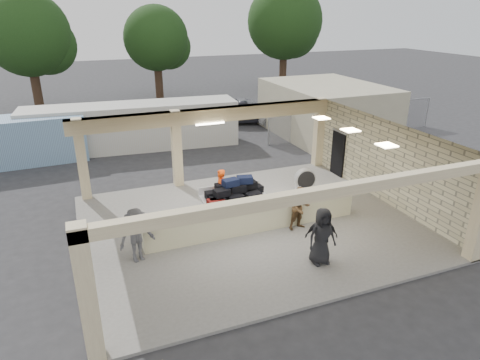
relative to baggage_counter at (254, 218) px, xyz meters
name	(u,v)px	position (x,y,z in m)	size (l,w,h in m)	color
ground	(249,226)	(0.00, 0.50, -0.59)	(120.00, 120.00, 0.00)	#28282B
pavilion	(247,186)	(0.21, 1.16, 0.76)	(12.01, 10.00, 3.55)	slate
baggage_counter	(254,218)	(0.00, 0.00, 0.00)	(8.20, 0.58, 0.98)	beige
luggage_cart	(235,195)	(-0.18, 1.49, 0.33)	(2.62, 1.68, 1.50)	silver
drum_fan	(305,179)	(3.51, 2.52, 0.06)	(0.94, 0.51, 1.02)	silver
baggage_handler	(221,191)	(-0.60, 1.94, 0.38)	(0.63, 0.35, 1.74)	#EB440C
passenger_a	(300,208)	(1.60, -0.50, 0.33)	(0.79, 0.35, 1.63)	brown
passenger_b	(321,236)	(1.14, -2.65, 0.39)	(1.03, 0.38, 1.76)	black
passenger_c	(137,235)	(-4.23, -0.50, 0.42)	(1.17, 0.41, 1.81)	#4B4C51
passenger_d	(322,236)	(1.11, -2.73, 0.45)	(0.92, 0.37, 1.87)	black
car_white_a	(291,115)	(8.59, 13.50, 0.07)	(2.17, 4.57, 1.31)	white
car_white_b	(309,111)	(10.40, 14.14, 0.11)	(1.65, 4.42, 1.40)	white
car_dark	(248,112)	(5.93, 14.92, 0.22)	(1.70, 4.83, 1.61)	black
container_white	(133,126)	(-2.48, 11.93, 0.71)	(11.97, 2.39, 2.59)	beige
fence	(354,119)	(11.00, 9.50, 0.47)	(12.06, 0.06, 2.03)	gray
tree_left	(32,37)	(-7.68, 24.66, 5.00)	(6.60, 6.30, 9.00)	#382619
tree_mid	(159,41)	(2.32, 26.66, 4.38)	(6.00, 5.60, 8.00)	#382619
tree_right	(287,24)	(14.32, 25.66, 5.63)	(7.20, 7.00, 10.00)	#382619
adjacent_building	(326,109)	(9.50, 10.50, 1.01)	(6.00, 8.00, 3.20)	#B0A98C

